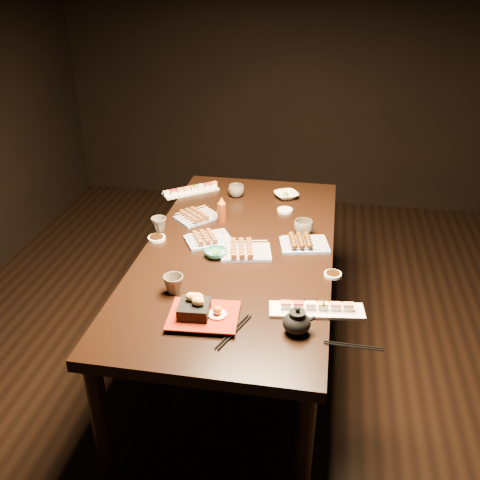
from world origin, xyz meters
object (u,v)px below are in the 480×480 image
object	(u,v)px
yakitori_plate_center	(209,236)
teacup_near_left	(174,284)
sushi_platter_near	(317,307)
tempura_tray	(203,309)
sushi_platter_far	(191,189)
edamame_bowl_green	(216,253)
yakitori_plate_right	(246,248)
edamame_bowl_cream	(286,195)
teacup_far_right	(236,191)
teacup_mid_right	(303,228)
dining_table	(238,312)
condiment_bottle	(222,209)
teacup_far_left	(159,224)
yakitori_plate_left	(197,214)
teapot	(297,320)

from	to	relation	value
yakitori_plate_center	teacup_near_left	xyz separation A→B (m)	(-0.04, -0.46, 0.01)
sushi_platter_near	tempura_tray	xyz separation A→B (m)	(-0.43, -0.12, 0.03)
sushi_platter_far	edamame_bowl_green	world-z (taller)	sushi_platter_far
sushi_platter_far	yakitori_plate_center	size ratio (longest dim) A/B	1.54
sushi_platter_near	edamame_bowl_green	distance (m)	0.61
yakitori_plate_right	edamame_bowl_cream	bearing A→B (deg)	68.60
yakitori_plate_right	teacup_far_right	xyz separation A→B (m)	(-0.17, 0.66, 0.01)
tempura_tray	teacup_mid_right	distance (m)	0.85
yakitori_plate_center	edamame_bowl_green	bearing A→B (deg)	-93.92
dining_table	condiment_bottle	size ratio (longest dim) A/B	12.96
yakitori_plate_right	teacup_far_left	xyz separation A→B (m)	(-0.48, 0.16, 0.01)
yakitori_plate_right	yakitori_plate_left	bearing A→B (deg)	122.42
teacup_mid_right	teapot	xyz separation A→B (m)	(0.03, -0.80, 0.02)
dining_table	teacup_near_left	distance (m)	0.62
sushi_platter_far	tempura_tray	size ratio (longest dim) A/B	1.24
sushi_platter_near	yakitori_plate_left	world-z (taller)	yakitori_plate_left
dining_table	sushi_platter_near	world-z (taller)	sushi_platter_near
sushi_platter_near	condiment_bottle	distance (m)	0.91
sushi_platter_far	teacup_mid_right	size ratio (longest dim) A/B	3.48
teacup_far_right	teapot	size ratio (longest dim) A/B	0.72
teapot	teacup_near_left	bearing A→B (deg)	139.68
teapot	yakitori_plate_right	bearing A→B (deg)	95.47
teapot	yakitori_plate_center	bearing A→B (deg)	105.35
yakitori_plate_left	teacup_mid_right	size ratio (longest dim) A/B	2.22
yakitori_plate_right	teacup_mid_right	distance (m)	0.35
teacup_near_left	teapot	size ratio (longest dim) A/B	0.67
teacup_mid_right	teacup_far_left	xyz separation A→B (m)	(-0.73, -0.08, -0.00)
yakitori_plate_right	dining_table	bearing A→B (deg)	123.87
yakitori_plate_right	teacup_near_left	bearing A→B (deg)	-134.50
sushi_platter_far	yakitori_plate_left	distance (m)	0.36
edamame_bowl_green	condiment_bottle	bearing A→B (deg)	97.29
sushi_platter_near	edamame_bowl_cream	distance (m)	1.13
dining_table	yakitori_plate_right	world-z (taller)	yakitori_plate_right
yakitori_plate_center	teacup_near_left	distance (m)	0.47
teacup_mid_right	condiment_bottle	bearing A→B (deg)	170.01
dining_table	yakitori_plate_center	world-z (taller)	yakitori_plate_center
teacup_far_left	edamame_bowl_cream	bearing A→B (deg)	41.51
sushi_platter_far	yakitori_plate_right	size ratio (longest dim) A/B	1.43
edamame_bowl_cream	teacup_near_left	xyz separation A→B (m)	(-0.37, -1.07, 0.02)
teacup_far_left	teapot	distance (m)	1.04
teacup_mid_right	teacup_far_right	xyz separation A→B (m)	(-0.42, 0.41, -0.00)
teacup_mid_right	teacup_far_right	distance (m)	0.59
sushi_platter_far	yakitori_plate_center	xyz separation A→B (m)	(0.24, -0.58, 0.01)
yakitori_plate_left	edamame_bowl_green	xyz separation A→B (m)	(0.19, -0.38, -0.01)
teacup_near_left	teapot	world-z (taller)	teapot
dining_table	sushi_platter_near	distance (m)	0.72
edamame_bowl_green	tempura_tray	xyz separation A→B (m)	(0.06, -0.49, 0.03)
sushi_platter_near	yakitori_plate_right	size ratio (longest dim) A/B	1.60
edamame_bowl_green	teapot	size ratio (longest dim) A/B	0.85
teacup_near_left	dining_table	bearing A→B (deg)	64.66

